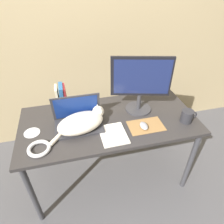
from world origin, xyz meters
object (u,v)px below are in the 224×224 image
(cd_disc, at_px, (32,133))
(computer_mouse, at_px, (144,126))
(external_monitor, at_px, (141,82))
(laptop, at_px, (78,120))
(cable_coil, at_px, (39,149))
(cat, at_px, (82,122))
(book_row, at_px, (62,98))
(notepad, at_px, (113,134))
(mug, at_px, (187,116))

(cd_disc, bearing_deg, computer_mouse, -9.79)
(external_monitor, bearing_deg, cd_disc, -173.72)
(laptop, xyz_separation_m, cable_coil, (-0.29, -0.20, -0.03))
(cat, relative_size, book_row, 1.87)
(external_monitor, xyz_separation_m, cable_coil, (-0.83, -0.29, -0.25))
(book_row, xyz_separation_m, cable_coil, (-0.19, -0.44, -0.10))
(cat, xyz_separation_m, notepad, (0.22, -0.13, -0.06))
(computer_mouse, bearing_deg, cable_coil, -176.54)
(cat, bearing_deg, laptop, 117.33)
(book_row, bearing_deg, computer_mouse, -33.57)
(external_monitor, distance_m, cable_coil, 0.91)
(external_monitor, bearing_deg, laptop, -170.36)
(external_monitor, relative_size, mug, 3.50)
(laptop, bearing_deg, computer_mouse, -17.34)
(external_monitor, xyz_separation_m, cd_disc, (-0.89, -0.10, -0.27))
(laptop, xyz_separation_m, computer_mouse, (0.49, -0.15, -0.03))
(cable_coil, bearing_deg, cat, 25.68)
(cat, height_order, notepad, cat)
(cable_coil, distance_m, notepad, 0.53)
(computer_mouse, xyz_separation_m, mug, (0.36, -0.01, 0.03))
(book_row, bearing_deg, laptop, -66.50)
(mug, bearing_deg, computer_mouse, 178.98)
(cat, relative_size, notepad, 1.82)
(notepad, height_order, cd_disc, notepad)
(book_row, height_order, mug, book_row)
(laptop, bearing_deg, cable_coil, -145.55)
(computer_mouse, distance_m, cable_coil, 0.79)
(computer_mouse, bearing_deg, external_monitor, 80.12)
(cat, distance_m, cd_disc, 0.39)
(cat, xyz_separation_m, mug, (0.83, -0.11, -0.01))
(cat, height_order, cd_disc, cat)
(book_row, bearing_deg, notepad, -50.45)
(cat, bearing_deg, external_monitor, 15.25)
(book_row, height_order, cd_disc, book_row)
(computer_mouse, relative_size, book_row, 0.40)
(notepad, distance_m, mug, 0.62)
(external_monitor, relative_size, cable_coil, 2.98)
(book_row, xyz_separation_m, notepad, (0.35, -0.42, -0.11))
(external_monitor, bearing_deg, mug, -37.96)
(book_row, xyz_separation_m, cd_disc, (-0.25, -0.25, -0.12))
(laptop, height_order, external_monitor, external_monitor)
(book_row, height_order, notepad, book_row)
(laptop, xyz_separation_m, cd_disc, (-0.36, -0.01, -0.05))
(cat, xyz_separation_m, external_monitor, (0.51, 0.14, 0.20))
(laptop, relative_size, notepad, 1.50)
(cable_coil, bearing_deg, cd_disc, 108.11)
(external_monitor, relative_size, book_row, 2.01)
(book_row, bearing_deg, cable_coil, -112.89)
(external_monitor, height_order, notepad, external_monitor)
(notepad, xyz_separation_m, mug, (0.62, 0.02, 0.05))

